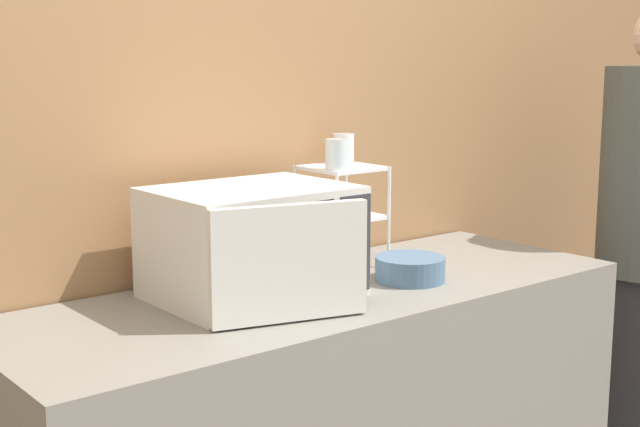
# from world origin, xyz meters

# --- Properties ---
(wall_back) EXTENTS (8.00, 0.06, 2.60)m
(wall_back) POSITION_xyz_m (0.00, 0.71, 1.30)
(wall_back) COLOR #9E7047
(wall_back) RESTS_ON ground_plane
(microwave) EXTENTS (0.53, 0.53, 0.30)m
(microwave) POSITION_xyz_m (-0.19, 0.39, 1.08)
(microwave) COLOR silver
(microwave) RESTS_ON counter
(dish_rack) EXTENTS (0.22, 0.22, 0.32)m
(dish_rack) POSITION_xyz_m (0.23, 0.52, 1.15)
(dish_rack) COLOR white
(dish_rack) RESTS_ON counter
(glass_front_left) EXTENTS (0.07, 0.07, 0.09)m
(glass_front_left) POSITION_xyz_m (0.16, 0.46, 1.29)
(glass_front_left) COLOR silver
(glass_front_left) RESTS_ON dish_rack
(glass_back_right) EXTENTS (0.07, 0.07, 0.09)m
(glass_back_right) POSITION_xyz_m (0.29, 0.59, 1.29)
(glass_back_right) COLOR silver
(glass_back_right) RESTS_ON dish_rack
(bowl) EXTENTS (0.21, 0.21, 0.07)m
(bowl) POSITION_xyz_m (0.27, 0.25, 0.96)
(bowl) COLOR slate
(bowl) RESTS_ON counter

